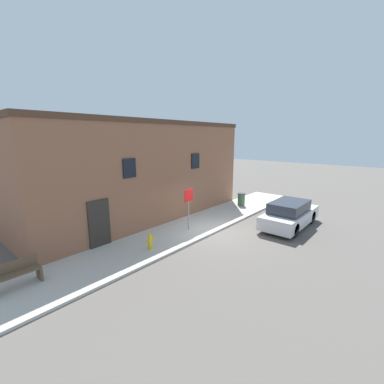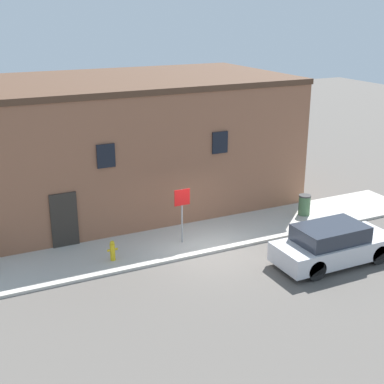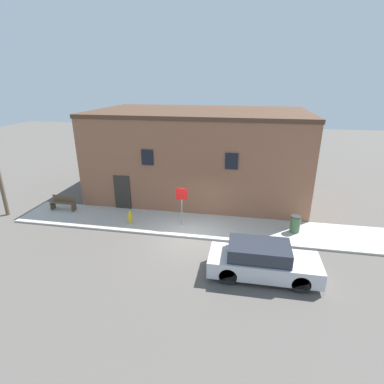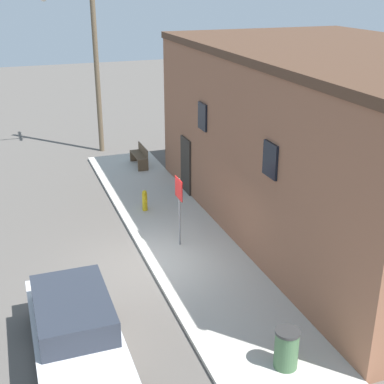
{
  "view_description": "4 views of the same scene",
  "coord_description": "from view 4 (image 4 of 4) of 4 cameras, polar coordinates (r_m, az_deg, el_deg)",
  "views": [
    {
      "loc": [
        -10.25,
        -7.18,
        4.86
      ],
      "look_at": [
        -0.2,
        1.44,
        2.0
      ],
      "focal_mm": 24.0,
      "sensor_mm": 36.0,
      "label": 1
    },
    {
      "loc": [
        -8.54,
        -15.82,
        8.61
      ],
      "look_at": [
        -0.2,
        1.44,
        2.0
      ],
      "focal_mm": 50.0,
      "sensor_mm": 36.0,
      "label": 2
    },
    {
      "loc": [
        2.53,
        -13.22,
        7.57
      ],
      "look_at": [
        -0.2,
        1.44,
        2.0
      ],
      "focal_mm": 28.0,
      "sensor_mm": 36.0,
      "label": 3
    },
    {
      "loc": [
        13.11,
        -3.34,
        7.68
      ],
      "look_at": [
        -0.2,
        1.44,
        2.0
      ],
      "focal_mm": 50.0,
      "sensor_mm": 36.0,
      "label": 4
    }
  ],
  "objects": [
    {
      "name": "bench",
      "position": [
        23.2,
        -5.57,
        3.86
      ],
      "size": [
        1.49,
        0.44,
        0.87
      ],
      "color": "brown",
      "rests_on": "sidewalk"
    },
    {
      "name": "sidewalk",
      "position": [
        15.9,
        0.24,
        -6.78
      ],
      "size": [
        20.36,
        2.87,
        0.11
      ],
      "color": "#BCB7AD",
      "rests_on": "ground"
    },
    {
      "name": "ground_plane",
      "position": [
        15.56,
        -4.78,
        -7.78
      ],
      "size": [
        80.0,
        80.0,
        0.0
      ],
      "primitive_type": "plane",
      "color": "#56514C"
    },
    {
      "name": "fire_hydrant",
      "position": [
        18.67,
        -5.06,
        -0.88
      ],
      "size": [
        0.38,
        0.18,
        0.75
      ],
      "color": "gold",
      "rests_on": "sidewalk"
    },
    {
      "name": "utility_pole",
      "position": [
        24.98,
        -10.62,
        14.54
      ],
      "size": [
        1.8,
        2.32,
        8.55
      ],
      "color": "brown",
      "rests_on": "ground"
    },
    {
      "name": "trash_bin",
      "position": [
        11.67,
        10.04,
        -16.11
      ],
      "size": [
        0.53,
        0.53,
        0.89
      ],
      "color": "#426642",
      "rests_on": "sidewalk"
    },
    {
      "name": "stop_sign",
      "position": [
        15.78,
        -1.39,
        -0.8
      ],
      "size": [
        0.62,
        0.06,
        2.14
      ],
      "color": "gray",
      "rests_on": "sidewalk"
    },
    {
      "name": "brick_building",
      "position": [
        17.76,
        16.04,
        5.33
      ],
      "size": [
        13.88,
        7.97,
        5.75
      ],
      "color": "#8E5B42",
      "rests_on": "ground"
    },
    {
      "name": "parked_car",
      "position": [
        11.96,
        -12.31,
        -14.38
      ],
      "size": [
        4.44,
        1.75,
        1.46
      ],
      "color": "black",
      "rests_on": "ground"
    }
  ]
}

